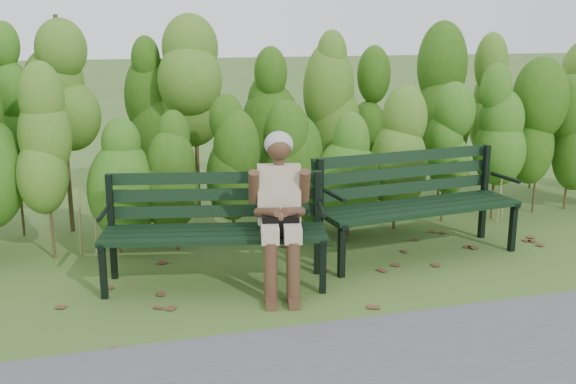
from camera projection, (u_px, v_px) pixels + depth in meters
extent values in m
plane|color=#3F5C29|center=(298.00, 280.00, 6.19)|extent=(80.00, 80.00, 0.00)
cylinder|color=#47381E|center=(56.00, 218.00, 6.73)|extent=(0.03, 0.03, 0.80)
ellipsoid|color=#26701B|center=(51.00, 155.00, 6.57)|extent=(0.64, 0.64, 1.44)
cylinder|color=#47381E|center=(119.00, 213.00, 6.89)|extent=(0.03, 0.03, 0.80)
ellipsoid|color=#26701B|center=(115.00, 152.00, 6.74)|extent=(0.64, 0.64, 1.44)
cylinder|color=#47381E|center=(179.00, 209.00, 7.06)|extent=(0.03, 0.03, 0.80)
ellipsoid|color=#26701B|center=(177.00, 149.00, 6.90)|extent=(0.64, 0.64, 1.44)
cylinder|color=#47381E|center=(236.00, 205.00, 7.22)|extent=(0.03, 0.03, 0.80)
ellipsoid|color=#26701B|center=(235.00, 146.00, 7.06)|extent=(0.64, 0.64, 1.44)
cylinder|color=#47381E|center=(291.00, 201.00, 7.38)|extent=(0.03, 0.03, 0.80)
ellipsoid|color=#26701B|center=(291.00, 143.00, 7.22)|extent=(0.64, 0.64, 1.44)
cylinder|color=#47381E|center=(343.00, 197.00, 7.54)|extent=(0.03, 0.03, 0.80)
ellipsoid|color=#26701B|center=(345.00, 140.00, 7.39)|extent=(0.64, 0.64, 1.44)
cylinder|color=#47381E|center=(394.00, 193.00, 7.71)|extent=(0.03, 0.03, 0.80)
ellipsoid|color=#26701B|center=(396.00, 138.00, 7.55)|extent=(0.64, 0.64, 1.44)
cylinder|color=#47381E|center=(442.00, 190.00, 7.87)|extent=(0.03, 0.03, 0.80)
ellipsoid|color=#26701B|center=(445.00, 136.00, 7.71)|extent=(0.64, 0.64, 1.44)
cylinder|color=#47381E|center=(488.00, 186.00, 8.03)|extent=(0.03, 0.03, 0.80)
ellipsoid|color=#26701B|center=(492.00, 133.00, 7.88)|extent=(0.64, 0.64, 1.44)
cylinder|color=#47381E|center=(532.00, 183.00, 8.19)|extent=(0.03, 0.03, 0.80)
ellipsoid|color=#26701B|center=(537.00, 131.00, 8.04)|extent=(0.64, 0.64, 1.44)
cylinder|color=#47381E|center=(575.00, 180.00, 8.36)|extent=(0.03, 0.03, 0.80)
cylinder|color=#47381E|center=(8.00, 184.00, 7.48)|extent=(0.04, 0.04, 1.10)
cylinder|color=#47381E|center=(80.00, 180.00, 7.69)|extent=(0.04, 0.04, 1.10)
ellipsoid|color=#29550E|center=(74.00, 103.00, 7.47)|extent=(0.70, 0.70, 1.98)
cylinder|color=#47381E|center=(148.00, 176.00, 7.89)|extent=(0.04, 0.04, 1.10)
ellipsoid|color=#29550E|center=(144.00, 101.00, 7.67)|extent=(0.70, 0.70, 1.98)
cylinder|color=#47381E|center=(213.00, 172.00, 8.09)|extent=(0.04, 0.04, 1.10)
ellipsoid|color=#29550E|center=(211.00, 99.00, 7.88)|extent=(0.70, 0.70, 1.98)
cylinder|color=#47381E|center=(275.00, 168.00, 8.30)|extent=(0.04, 0.04, 1.10)
ellipsoid|color=#29550E|center=(274.00, 97.00, 8.08)|extent=(0.70, 0.70, 1.98)
cylinder|color=#47381E|center=(333.00, 165.00, 8.50)|extent=(0.04, 0.04, 1.10)
ellipsoid|color=#29550E|center=(334.00, 95.00, 8.29)|extent=(0.70, 0.70, 1.98)
cylinder|color=#47381E|center=(389.00, 162.00, 8.71)|extent=(0.04, 0.04, 1.10)
ellipsoid|color=#29550E|center=(392.00, 93.00, 8.49)|extent=(0.70, 0.70, 1.98)
cylinder|color=#47381E|center=(443.00, 158.00, 8.91)|extent=(0.04, 0.04, 1.10)
ellipsoid|color=#29550E|center=(446.00, 92.00, 8.70)|extent=(0.70, 0.70, 1.98)
cylinder|color=#47381E|center=(494.00, 155.00, 9.11)|extent=(0.04, 0.04, 1.10)
ellipsoid|color=#29550E|center=(499.00, 90.00, 8.90)|extent=(0.70, 0.70, 1.98)
cylinder|color=#47381E|center=(542.00, 152.00, 9.32)|extent=(0.04, 0.04, 1.10)
ellipsoid|color=#29550E|center=(548.00, 89.00, 9.10)|extent=(0.70, 0.70, 1.98)
cube|color=brown|center=(165.00, 285.00, 6.06)|extent=(0.09, 0.10, 0.01)
cube|color=brown|center=(316.00, 319.00, 5.36)|extent=(0.09, 0.08, 0.01)
cube|color=brown|center=(53.00, 280.00, 6.18)|extent=(0.11, 0.11, 0.01)
cube|color=brown|center=(1.00, 369.00, 4.59)|extent=(0.11, 0.11, 0.01)
cube|color=brown|center=(496.00, 228.00, 7.74)|extent=(0.11, 0.09, 0.01)
cube|color=brown|center=(93.00, 280.00, 6.19)|extent=(0.11, 0.10, 0.01)
cube|color=brown|center=(134.00, 290.00, 5.95)|extent=(0.11, 0.09, 0.01)
cube|color=brown|center=(42.00, 267.00, 6.50)|extent=(0.08, 0.10, 0.01)
cube|color=brown|center=(94.00, 316.00, 5.43)|extent=(0.11, 0.09, 0.01)
cube|color=brown|center=(233.00, 295.00, 5.84)|extent=(0.09, 0.10, 0.01)
cube|color=brown|center=(459.00, 314.00, 5.45)|extent=(0.10, 0.11, 0.01)
cube|color=brown|center=(365.00, 268.00, 6.49)|extent=(0.11, 0.11, 0.01)
cube|color=brown|center=(158.00, 359.00, 4.72)|extent=(0.10, 0.11, 0.01)
cube|color=brown|center=(172.00, 267.00, 6.51)|extent=(0.11, 0.10, 0.01)
cube|color=brown|center=(439.00, 237.00, 7.41)|extent=(0.07, 0.09, 0.01)
cube|color=brown|center=(340.00, 242.00, 7.26)|extent=(0.11, 0.11, 0.01)
cube|color=brown|center=(81.00, 332.00, 5.13)|extent=(0.11, 0.11, 0.01)
cube|color=brown|center=(164.00, 305.00, 5.64)|extent=(0.09, 0.10, 0.01)
cube|color=brown|center=(213.00, 315.00, 5.43)|extent=(0.11, 0.11, 0.01)
cube|color=brown|center=(442.00, 307.00, 5.60)|extent=(0.11, 0.11, 0.01)
cube|color=brown|center=(325.00, 289.00, 5.96)|extent=(0.09, 0.10, 0.01)
cube|color=brown|center=(283.00, 245.00, 7.14)|extent=(0.08, 0.10, 0.01)
cube|color=brown|center=(290.00, 284.00, 6.07)|extent=(0.10, 0.08, 0.01)
cube|color=brown|center=(357.00, 283.00, 6.10)|extent=(0.11, 0.11, 0.01)
cube|color=brown|center=(110.00, 323.00, 5.29)|extent=(0.11, 0.11, 0.01)
cube|color=brown|center=(100.00, 332.00, 5.13)|extent=(0.11, 0.11, 0.01)
cube|color=black|center=(213.00, 241.00, 5.73)|extent=(1.95, 0.53, 0.04)
cube|color=black|center=(214.00, 236.00, 5.86)|extent=(1.95, 0.53, 0.04)
cube|color=black|center=(215.00, 231.00, 5.99)|extent=(1.95, 0.53, 0.04)
cube|color=black|center=(215.00, 227.00, 6.13)|extent=(1.95, 0.53, 0.04)
cube|color=black|center=(215.00, 211.00, 6.19)|extent=(1.94, 0.47, 0.12)
cube|color=black|center=(215.00, 195.00, 6.17)|extent=(1.94, 0.47, 0.12)
cube|color=black|center=(215.00, 178.00, 6.15)|extent=(1.94, 0.47, 0.12)
cube|color=black|center=(103.00, 271.00, 5.72)|extent=(0.06, 0.06, 0.49)
cube|color=black|center=(112.00, 227.00, 6.11)|extent=(0.06, 0.06, 0.98)
cube|color=black|center=(106.00, 238.00, 5.87)|extent=(0.17, 0.55, 0.04)
cylinder|color=black|center=(103.00, 213.00, 5.76)|extent=(0.12, 0.41, 0.04)
cube|color=black|center=(323.00, 266.00, 5.84)|extent=(0.06, 0.06, 0.49)
cube|color=black|center=(317.00, 223.00, 6.23)|extent=(0.06, 0.06, 0.98)
cube|color=black|center=(320.00, 234.00, 5.99)|extent=(0.17, 0.55, 0.04)
cylinder|color=black|center=(321.00, 210.00, 5.88)|extent=(0.12, 0.41, 0.04)
cube|color=black|center=(432.00, 213.00, 6.51)|extent=(2.06, 0.35, 0.05)
cube|color=black|center=(424.00, 209.00, 6.63)|extent=(2.06, 0.35, 0.05)
cube|color=black|center=(416.00, 205.00, 6.76)|extent=(2.06, 0.35, 0.05)
cube|color=black|center=(409.00, 202.00, 6.89)|extent=(2.06, 0.35, 0.05)
cube|color=black|center=(404.00, 188.00, 6.96)|extent=(2.05, 0.29, 0.12)
cube|color=black|center=(403.00, 172.00, 6.93)|extent=(2.05, 0.29, 0.12)
cube|color=black|center=(403.00, 157.00, 6.91)|extent=(2.05, 0.29, 0.12)
cube|color=black|center=(342.00, 251.00, 6.20)|extent=(0.06, 0.06, 0.51)
cube|color=black|center=(320.00, 211.00, 6.58)|extent=(0.06, 0.06, 1.03)
cube|color=black|center=(331.00, 220.00, 6.35)|extent=(0.12, 0.57, 0.05)
cylinder|color=black|center=(334.00, 195.00, 6.23)|extent=(0.09, 0.43, 0.04)
cube|color=black|center=(513.00, 227.00, 6.92)|extent=(0.06, 0.06, 0.51)
cube|color=black|center=(484.00, 192.00, 7.29)|extent=(0.06, 0.06, 1.03)
cube|color=black|center=(500.00, 200.00, 7.06)|extent=(0.12, 0.57, 0.05)
cylinder|color=black|center=(505.00, 178.00, 6.95)|extent=(0.09, 0.43, 0.04)
cube|color=#BAA793|center=(270.00, 230.00, 5.72)|extent=(0.24, 0.46, 0.14)
cube|color=#BAA793|center=(292.00, 229.00, 5.73)|extent=(0.24, 0.46, 0.14)
cylinder|color=#4D301F|center=(271.00, 273.00, 5.63)|extent=(0.14, 0.14, 0.53)
cylinder|color=#4D301F|center=(293.00, 272.00, 5.64)|extent=(0.14, 0.14, 0.53)
cube|color=#4D301F|center=(271.00, 303.00, 5.60)|extent=(0.14, 0.23, 0.06)
cube|color=#4D301F|center=(294.00, 302.00, 5.61)|extent=(0.14, 0.23, 0.06)
cube|color=#BAA793|center=(279.00, 194.00, 5.94)|extent=(0.42, 0.34, 0.54)
cylinder|color=#4D301F|center=(279.00, 163.00, 5.85)|extent=(0.09, 0.09, 0.10)
sphere|color=#4D301F|center=(279.00, 148.00, 5.81)|extent=(0.22, 0.22, 0.22)
ellipsoid|color=gray|center=(279.00, 144.00, 5.83)|extent=(0.25, 0.24, 0.23)
cylinder|color=#4D301F|center=(254.00, 187.00, 5.83)|extent=(0.14, 0.23, 0.33)
cylinder|color=#4D301F|center=(305.00, 186.00, 5.85)|extent=(0.14, 0.23, 0.33)
cylinder|color=#4D301F|center=(267.00, 212.00, 5.75)|extent=(0.20, 0.29, 0.14)
cylinder|color=#4D301F|center=(293.00, 212.00, 5.76)|extent=(0.27, 0.25, 0.14)
sphere|color=#4D301F|center=(281.00, 217.00, 5.70)|extent=(0.12, 0.12, 0.12)
cube|color=black|center=(281.00, 225.00, 5.73)|extent=(0.33, 0.19, 0.17)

